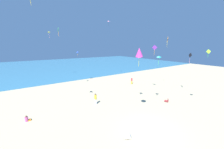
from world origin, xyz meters
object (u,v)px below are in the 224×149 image
kite_orange (168,39)px  kite_blue (77,52)px  kite_yellow (49,32)px  kite_purple (155,48)px  kite_pink (108,21)px  person_2 (132,80)px  kite_lime (208,52)px  person_3 (27,119)px  kite_magenta (139,52)px  kite_teal (159,57)px  kite_black (190,55)px  beach_chair_near_camera (129,136)px  kite_green (58,30)px  beach_chair_far_right (167,100)px  person_1 (96,98)px

kite_orange → kite_blue: kite_orange is taller
kite_yellow → kite_blue: (4.24, -8.96, -4.87)m
kite_purple → kite_blue: bearing=122.7°
kite_yellow → kite_pink: (12.67, -9.01, 2.58)m
person_2 → kite_orange: 11.52m
kite_lime → person_3: bearing=153.7°
kite_purple → kite_yellow: bearing=120.0°
kite_magenta → kite_teal: kite_magenta is taller
kite_pink → kite_magenta: kite_pink is taller
person_3 → kite_yellow: 25.10m
kite_magenta → kite_lime: kite_magenta is taller
kite_teal → person_2: bearing=65.0°
person_2 → kite_black: size_ratio=0.92×
beach_chair_near_camera → person_2: size_ratio=0.50×
kite_green → beach_chair_far_right: bearing=-48.6°
person_3 → kite_magenta: kite_magenta is taller
kite_yellow → kite_lime: bearing=-65.8°
beach_chair_far_right → kite_lime: 9.00m
beach_chair_near_camera → kite_teal: (7.77, 2.96, 7.12)m
person_1 → kite_orange: kite_orange is taller
beach_chair_near_camera → person_3: bearing=-9.6°
beach_chair_far_right → kite_yellow: 32.13m
kite_magenta → kite_blue: 19.12m
kite_teal → kite_black: kite_black is taller
kite_purple → kite_blue: (-9.11, 14.20, -1.03)m
kite_yellow → kite_teal: kite_yellow is taller
beach_chair_near_camera → kite_magenta: kite_magenta is taller
kite_yellow → kite_magenta: kite_yellow is taller
beach_chair_far_right → person_3: bearing=43.0°
beach_chair_far_right → kite_lime: (1.54, -4.09, 7.87)m
beach_chair_near_camera → kite_lime: bearing=-146.8°
kite_purple → kite_magenta: bearing=-150.7°
beach_chair_near_camera → kite_blue: kite_blue is taller
person_1 → kite_pink: (10.26, 12.44, 13.93)m
kite_magenta → kite_pink: bearing=67.1°
kite_magenta → kite_teal: (4.83, 0.99, -0.78)m
kite_green → kite_black: bearing=-37.9°
kite_teal → beach_chair_far_right: bearing=0.7°
person_3 → kite_teal: (15.94, -6.07, 7.12)m
kite_black → kite_magenta: bearing=-175.5°
kite_orange → kite_blue: (-13.58, 13.60, -2.58)m
kite_pink → kite_magenta: size_ratio=0.59×
kite_teal → kite_blue: 18.85m
kite_magenta → kite_teal: size_ratio=1.48×
kite_pink → kite_lime: size_ratio=1.21×
person_3 → kite_yellow: (6.50, 21.01, 12.09)m
person_1 → kite_purple: 13.37m
person_3 → kite_lime: size_ratio=0.72×
beach_chair_far_right → kite_pink: kite_pink is taller
person_3 → kite_lime: bearing=-30.8°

